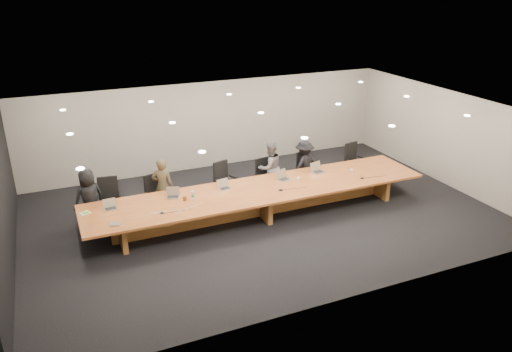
{
  "coord_description": "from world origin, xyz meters",
  "views": [
    {
      "loc": [
        -4.81,
        -10.77,
        5.87
      ],
      "look_at": [
        0.0,
        0.3,
        1.0
      ],
      "focal_mm": 35.0,
      "sensor_mm": 36.0,
      "label": 1
    }
  ],
  "objects": [
    {
      "name": "ground",
      "position": [
        0.0,
        0.0,
        0.0
      ],
      "size": [
        12.0,
        12.0,
        0.0
      ],
      "primitive_type": "plane",
      "color": "black",
      "rests_on": "ground"
    },
    {
      "name": "back_wall",
      "position": [
        0.0,
        4.0,
        1.4
      ],
      "size": [
        12.0,
        0.02,
        2.8
      ],
      "primitive_type": "cube",
      "color": "beige",
      "rests_on": "ground"
    },
    {
      "name": "left_wall_panel",
      "position": [
        -5.94,
        0.0,
        1.37
      ],
      "size": [
        0.08,
        7.84,
        2.74
      ],
      "primitive_type": "cube",
      "color": "black",
      "rests_on": "ground"
    },
    {
      "name": "conference_table",
      "position": [
        0.0,
        0.0,
        0.52
      ],
      "size": [
        9.0,
        1.8,
        0.75
      ],
      "color": "#964B20",
      "rests_on": "ground"
    },
    {
      "name": "chair_far_left",
      "position": [
        -3.66,
        1.16,
        0.59
      ],
      "size": [
        0.69,
        0.69,
        1.19
      ],
      "primitive_type": null,
      "rotation": [
        0.0,
        0.0,
        -0.15
      ],
      "color": "black",
      "rests_on": "ground"
    },
    {
      "name": "chair_left",
      "position": [
        -2.44,
        1.24,
        0.53
      ],
      "size": [
        0.68,
        0.68,
        1.05
      ],
      "primitive_type": null,
      "rotation": [
        0.0,
        0.0,
        0.33
      ],
      "color": "black",
      "rests_on": "ground"
    },
    {
      "name": "chair_mid_left",
      "position": [
        -0.51,
        1.22,
        0.57
      ],
      "size": [
        0.74,
        0.74,
        1.14
      ],
      "primitive_type": null,
      "rotation": [
        0.0,
        0.0,
        0.34
      ],
      "color": "black",
      "rests_on": "ground"
    },
    {
      "name": "chair_mid_right",
      "position": [
        0.73,
        1.27,
        0.52
      ],
      "size": [
        0.63,
        0.63,
        1.04
      ],
      "primitive_type": null,
      "rotation": [
        0.0,
        0.0,
        0.21
      ],
      "color": "black",
      "rests_on": "ground"
    },
    {
      "name": "chair_right",
      "position": [
        2.02,
        1.16,
        0.55
      ],
      "size": [
        0.69,
        0.69,
        1.1
      ],
      "primitive_type": null,
      "rotation": [
        0.0,
        0.0,
        0.28
      ],
      "color": "black",
      "rests_on": "ground"
    },
    {
      "name": "chair_far_right",
      "position": [
        3.71,
        1.17,
        0.57
      ],
      "size": [
        0.68,
        0.68,
        1.14
      ],
      "primitive_type": null,
      "rotation": [
        0.0,
        0.0,
        0.2
      ],
      "color": "black",
      "rests_on": "ground"
    },
    {
      "name": "person_a",
      "position": [
        -4.13,
        1.16,
        0.75
      ],
      "size": [
        0.84,
        0.67,
        1.51
      ],
      "primitive_type": "imported",
      "rotation": [
        0.0,
        0.0,
        3.42
      ],
      "color": "black",
      "rests_on": "ground"
    },
    {
      "name": "person_b",
      "position": [
        -2.28,
        1.18,
        0.76
      ],
      "size": [
        0.65,
        0.54,
        1.51
      ],
      "primitive_type": "imported",
      "rotation": [
        0.0,
        0.0,
        2.76
      ],
      "color": "#3E3421",
      "rests_on": "ground"
    },
    {
      "name": "person_c",
      "position": [
        0.84,
        1.24,
        0.78
      ],
      "size": [
        0.85,
        0.72,
        1.56
      ],
      "primitive_type": "imported",
      "rotation": [
        0.0,
        0.0,
        3.32
      ],
      "color": "#5D5D60",
      "rests_on": "ground"
    },
    {
      "name": "person_d",
      "position": [
        1.9,
        1.14,
        0.73
      ],
      "size": [
        1.06,
        0.8,
        1.46
      ],
      "primitive_type": "imported",
      "rotation": [
        0.0,
        0.0,
        3.44
      ],
      "color": "black",
      "rests_on": "ground"
    },
    {
      "name": "laptop_a",
      "position": [
        -3.73,
        0.31,
        0.87
      ],
      "size": [
        0.33,
        0.25,
        0.24
      ],
      "primitive_type": null,
      "rotation": [
        0.0,
        0.0,
        0.1
      ],
      "color": "#BEB091",
      "rests_on": "conference_table"
    },
    {
      "name": "laptop_b",
      "position": [
        -2.22,
        0.37,
        0.88
      ],
      "size": [
        0.39,
        0.33,
        0.26
      ],
      "primitive_type": null,
      "rotation": [
        0.0,
        0.0,
        -0.34
      ],
      "color": "tan",
      "rests_on": "conference_table"
    },
    {
      "name": "laptop_c",
      "position": [
        -0.84,
        0.36,
        0.88
      ],
      "size": [
        0.37,
        0.3,
        0.26
      ],
      "primitive_type": null,
      "rotation": [
        0.0,
        0.0,
        0.23
      ],
      "color": "#C7B498",
      "rests_on": "conference_table"
    },
    {
      "name": "laptop_d",
      "position": [
        0.83,
        0.3,
        0.89
      ],
      "size": [
        0.41,
        0.35,
        0.27
      ],
      "primitive_type": null,
      "rotation": [
        0.0,
        0.0,
        0.34
      ],
      "color": "#B5AA8A",
      "rests_on": "conference_table"
    },
    {
      "name": "laptop_e",
      "position": [
        1.95,
        0.41,
        0.89
      ],
      "size": [
        0.42,
        0.34,
        0.29
      ],
      "primitive_type": null,
      "rotation": [
        0.0,
        0.0,
        0.25
      ],
      "color": "#C5B597",
      "rests_on": "conference_table"
    },
    {
      "name": "water_bottle",
      "position": [
        -1.8,
        0.04,
        0.87
      ],
      "size": [
        0.08,
        0.08,
        0.24
      ],
      "primitive_type": "cylinder",
      "rotation": [
        0.0,
        0.0,
        0.06
      ],
      "color": "#B7C8C1",
      "rests_on": "conference_table"
    },
    {
      "name": "amber_mug",
      "position": [
        -1.99,
        0.09,
        0.8
      ],
      "size": [
        0.1,
        0.1,
        0.11
      ],
      "primitive_type": "cylinder",
      "rotation": [
        0.0,
        0.0,
        0.22
      ],
      "color": "brown",
      "rests_on": "conference_table"
    },
    {
      "name": "paper_cup_near",
      "position": [
        1.16,
        0.12,
        0.8
      ],
      "size": [
        0.09,
        0.09,
        0.1
      ],
      "primitive_type": "cone",
      "rotation": [
        0.0,
        0.0,
        0.15
      ],
      "color": "white",
      "rests_on": "conference_table"
    },
    {
      "name": "paper_cup_far",
      "position": [
        2.82,
        0.06,
        0.79
      ],
      "size": [
        0.09,
        0.09,
        0.09
      ],
      "primitive_type": "cone",
      "rotation": [
        0.0,
        0.0,
        -0.34
      ],
      "color": "silver",
      "rests_on": "conference_table"
    },
    {
      "name": "notepad",
      "position": [
        -4.31,
        0.33,
        0.76
      ],
      "size": [
        0.28,
        0.25,
        0.01
      ],
      "primitive_type": "cube",
      "rotation": [
        0.0,
        0.0,
        0.4
      ],
      "color": "silver",
      "rests_on": "conference_table"
    },
    {
      "name": "lime_gadget",
      "position": [
        -4.29,
        0.32,
        0.77
      ],
      "size": [
        0.16,
        0.11,
        0.02
      ],
      "primitive_type": "cube",
      "rotation": [
        0.0,
        0.0,
        -0.19
      ],
      "color": "#61CA35",
      "rests_on": "notepad"
    },
    {
      "name": "av_box",
      "position": [
        -3.76,
        -0.54,
        0.77
      ],
      "size": [
        0.26,
        0.22,
        0.03
      ],
      "primitive_type": "cube",
      "rotation": [
        0.0,
        0.0,
        -0.35
      ],
      "color": "#B4B5B9",
      "rests_on": "conference_table"
    },
    {
      "name": "mic_left",
      "position": [
        -2.67,
        -0.38,
        0.76
      ],
      "size": [
        0.12,
        0.12,
        0.03
      ],
      "primitive_type": "cone",
      "rotation": [
        0.0,
        0.0,
        -0.07
      ],
      "color": "black",
      "rests_on": "conference_table"
    },
    {
      "name": "mic_center",
      "position": [
        0.44,
        -0.28,
        0.77
      ],
      "size": [
        0.15,
        0.15,
        0.03
      ],
      "primitive_type": "cone",
      "rotation": [
        0.0,
        0.0,
        0.21
      ],
      "color": "black",
      "rests_on": "conference_table"
    },
    {
      "name": "mic_right",
      "position": [
        2.82,
        -0.43,
        0.76
      ],
      "size": [
        0.14,
        0.14,
        0.03
      ],
      "primitive_type": "cone",
      "rotation": [
        0.0,
        0.0,
        -0.21
      ],
      "color": "black",
      "rests_on": "conference_table"
    }
  ]
}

